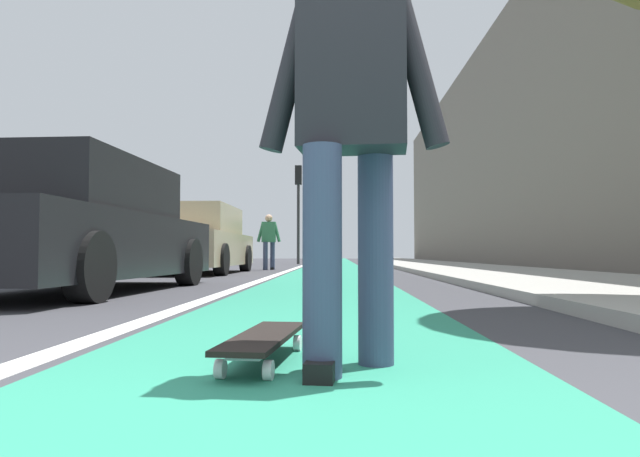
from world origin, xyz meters
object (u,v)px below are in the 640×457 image
traffic_light (298,196)px  parked_car_mid (194,241)px  parked_car_near (78,229)px  skateboard (264,340)px  skater_person (351,120)px  pedestrian_distant (269,238)px

traffic_light → parked_car_mid: bearing=172.4°
parked_car_mid → parked_car_near: bearing=-177.9°
skateboard → skater_person: bearing=-113.3°
skater_person → parked_car_mid: size_ratio=0.36×
traffic_light → pedestrian_distant: size_ratio=2.79×
skateboard → parked_car_mid: 10.71m
traffic_light → skateboard: bearing=-176.5°
parked_car_mid → traffic_light: bearing=-7.6°
parked_car_mid → traffic_light: (11.45, -1.52, 2.16)m
parked_car_near → parked_car_mid: bearing=2.1°
traffic_light → pedestrian_distant: 8.95m
parked_car_near → traffic_light: traffic_light is taller
traffic_light → pedestrian_distant: (-8.72, 0.20, -2.02)m
skater_person → parked_car_mid: skater_person is taller
skateboard → skater_person: 0.92m
skateboard → parked_car_near: size_ratio=0.18×
skateboard → parked_car_mid: (10.30, 2.87, 0.62)m
pedestrian_distant → traffic_light: bearing=-1.3°
skateboard → pedestrian_distant: pedestrian_distant is taller
parked_car_mid → pedestrian_distant: 3.04m
skateboard → skater_person: (-0.15, -0.35, 0.84)m
parked_car_near → traffic_light: size_ratio=1.12×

